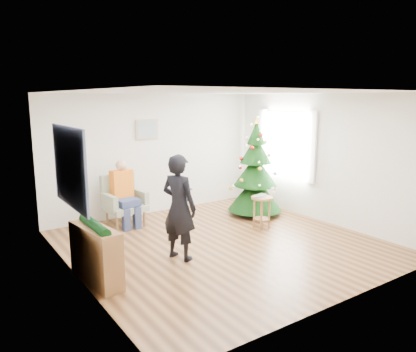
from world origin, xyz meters
TOP-DOWN VIEW (x-y plane):
  - floor at (0.00, 0.00)m, footprint 5.00×5.00m
  - ceiling at (0.00, 0.00)m, footprint 5.00×5.00m
  - wall_back at (0.00, 2.50)m, footprint 5.00×0.00m
  - wall_front at (0.00, -2.50)m, footprint 5.00×0.00m
  - wall_left at (-2.50, 0.00)m, footprint 0.00×5.00m
  - wall_right at (2.50, 0.00)m, footprint 0.00×5.00m
  - window_panel at (2.47, 1.00)m, footprint 0.04×1.30m
  - curtains at (2.44, 1.00)m, footprint 0.05×1.75m
  - christmas_tree at (1.66, 1.07)m, footprint 1.16×1.16m
  - stool at (1.14, 0.27)m, footprint 0.42×0.42m
  - laptop at (1.14, 0.27)m, footprint 0.40×0.33m
  - armchair at (-0.99, 1.98)m, footprint 0.82×0.76m
  - seated_person at (-0.99, 1.92)m, footprint 0.45×0.63m
  - standing_man at (-0.95, -0.14)m, footprint 0.60×0.72m
  - game_controller at (-0.77, -0.17)m, footprint 0.08×0.13m
  - console at (-2.33, -0.25)m, footprint 0.43×1.03m
  - garland at (-2.33, -0.25)m, footprint 0.14×0.90m
  - tapestry at (-2.46, 0.30)m, footprint 0.03×1.50m
  - framed_picture at (-0.20, 2.46)m, footprint 0.52×0.05m

SIDE VIEW (x-z plane):
  - floor at x=0.00m, z-range 0.00..0.00m
  - stool at x=1.14m, z-range 0.01..0.64m
  - armchair at x=-0.99m, z-range -0.13..0.88m
  - console at x=-2.33m, z-range 0.00..0.80m
  - laptop at x=1.14m, z-range 0.63..0.66m
  - seated_person at x=-0.99m, z-range 0.02..1.34m
  - garland at x=-2.33m, z-range 0.75..0.89m
  - standing_man at x=-0.95m, z-range 0.00..1.67m
  - christmas_tree at x=1.66m, z-range -0.10..2.00m
  - game_controller at x=-0.77m, z-range 1.10..1.13m
  - wall_back at x=0.00m, z-range -1.20..3.80m
  - wall_front at x=0.00m, z-range -1.20..3.80m
  - wall_left at x=-2.50m, z-range -1.20..3.80m
  - wall_right at x=2.50m, z-range -1.20..3.80m
  - window_panel at x=2.47m, z-range 0.80..2.20m
  - curtains at x=2.44m, z-range 0.75..2.25m
  - tapestry at x=-2.46m, z-range 0.98..2.12m
  - framed_picture at x=-0.20m, z-range 1.64..2.06m
  - ceiling at x=0.00m, z-range 2.60..2.60m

